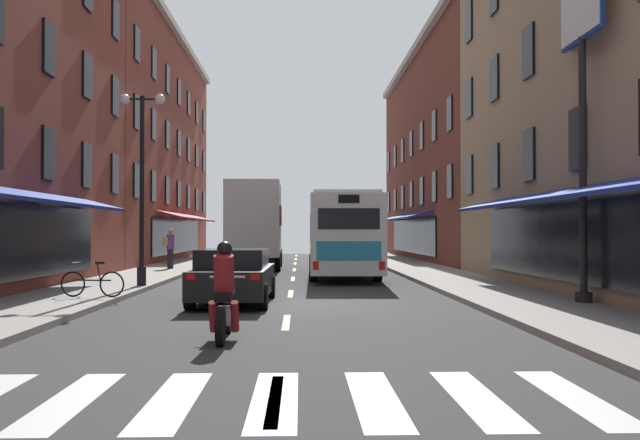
{
  "coord_description": "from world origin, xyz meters",
  "views": [
    {
      "loc": [
        0.27,
        -17.69,
        1.82
      ],
      "look_at": [
        1.03,
        8.66,
        2.26
      ],
      "focal_mm": 39.49,
      "sensor_mm": 36.0,
      "label": 1
    }
  ],
  "objects": [
    {
      "name": "ground_plane",
      "position": [
        0.0,
        0.0,
        -0.05
      ],
      "size": [
        34.8,
        80.0,
        0.1
      ],
      "primitive_type": "cube",
      "color": "#333335"
    },
    {
      "name": "lane_centre_dashes",
      "position": [
        0.0,
        -0.25,
        0.0
      ],
      "size": [
        0.14,
        73.9,
        0.01
      ],
      "color": "#DBCC4C",
      "rests_on": "ground"
    },
    {
      "name": "crosswalk_near",
      "position": [
        0.0,
        -10.0,
        0.0
      ],
      "size": [
        7.1,
        2.8,
        0.01
      ],
      "color": "silver",
      "rests_on": "ground"
    },
    {
      "name": "sidewalk_left",
      "position": [
        -5.9,
        0.0,
        0.07
      ],
      "size": [
        3.0,
        80.0,
        0.14
      ],
      "primitive_type": "cube",
      "color": "gray",
      "rests_on": "ground"
    },
    {
      "name": "sidewalk_right",
      "position": [
        5.9,
        0.0,
        0.07
      ],
      "size": [
        3.0,
        80.0,
        0.14
      ],
      "primitive_type": "cube",
      "color": "gray",
      "rests_on": "ground"
    },
    {
      "name": "billboard_sign",
      "position": [
        7.05,
        -1.08,
        6.08
      ],
      "size": [
        0.4,
        2.43,
        7.94
      ],
      "color": "black",
      "rests_on": "sidewalk_right"
    },
    {
      "name": "transit_bus",
      "position": [
        2.0,
        11.15,
        1.71
      ],
      "size": [
        2.8,
        11.22,
        3.27
      ],
      "color": "silver",
      "rests_on": "ground"
    },
    {
      "name": "box_truck",
      "position": [
        -1.87,
        16.3,
        2.11
      ],
      "size": [
        2.55,
        7.98,
        4.1
      ],
      "color": "black",
      "rests_on": "ground"
    },
    {
      "name": "sedan_near",
      "position": [
        -1.4,
        0.16,
        0.71
      ],
      "size": [
        1.98,
        4.47,
        1.39
      ],
      "color": "black",
      "rests_on": "ground"
    },
    {
      "name": "sedan_mid",
      "position": [
        -1.97,
        27.85,
        0.69
      ],
      "size": [
        2.05,
        4.72,
        1.33
      ],
      "color": "#515154",
      "rests_on": "ground"
    },
    {
      "name": "motorcycle_rider",
      "position": [
        -1.0,
        -5.74,
        0.71
      ],
      "size": [
        0.62,
        2.07,
        1.66
      ],
      "color": "black",
      "rests_on": "ground"
    },
    {
      "name": "bicycle_near",
      "position": [
        -5.07,
        0.6,
        0.5
      ],
      "size": [
        1.7,
        0.48,
        0.91
      ],
      "color": "black",
      "rests_on": "sidewalk_left"
    },
    {
      "name": "pedestrian_near",
      "position": [
        -5.67,
        14.62,
        1.11
      ],
      "size": [
        0.52,
        0.44,
        1.81
      ],
      "rotation": [
        0.0,
        0.0,
        5.19
      ],
      "color": "black",
      "rests_on": "sidewalk_left"
    },
    {
      "name": "street_lamp_twin",
      "position": [
        -4.67,
        4.39,
        3.44
      ],
      "size": [
        1.42,
        0.32,
        6.0
      ],
      "color": "black",
      "rests_on": "sidewalk_left"
    }
  ]
}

